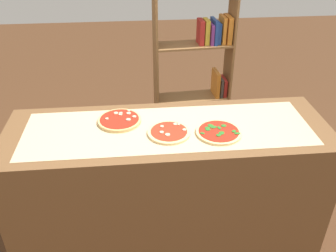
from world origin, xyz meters
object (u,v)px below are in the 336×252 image
at_px(pizza_mushroom_0, 120,120).
at_px(pizza_spinach_2, 219,132).
at_px(bookshelf, 201,72).
at_px(pizza_mushroom_1, 169,132).

distance_m(pizza_mushroom_0, pizza_spinach_2, 0.66).
relative_size(pizza_mushroom_0, bookshelf, 0.18).
relative_size(pizza_mushroom_1, pizza_spinach_2, 0.94).
bearing_deg(bookshelf, pizza_spinach_2, -95.52).
distance_m(pizza_mushroom_0, pizza_mushroom_1, 0.36).
bearing_deg(pizza_mushroom_0, bookshelf, 55.63).
height_order(pizza_mushroom_1, bookshelf, bookshelf).
distance_m(pizza_mushroom_1, pizza_spinach_2, 0.32).
height_order(pizza_mushroom_0, bookshelf, bookshelf).
bearing_deg(pizza_mushroom_0, pizza_mushroom_1, -29.20).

